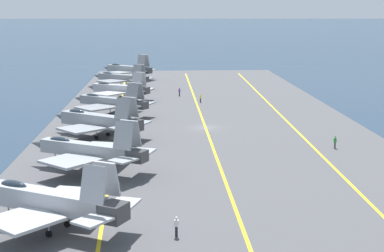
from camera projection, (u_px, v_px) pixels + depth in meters
The scene contains 16 objects.
ground_plane at pixel (205, 130), 96.25m from camera, with size 2000.00×2000.00×0.00m, color #23384C.
carrier_deck at pixel (205, 129), 96.21m from camera, with size 176.01×52.32×0.40m, color #4C4C4F.
deck_stripe_foul_line at pixel (292, 127), 96.90m from camera, with size 158.41×0.36×0.01m, color yellow.
deck_stripe_centerline at pixel (205, 127), 96.17m from camera, with size 158.41×0.36×0.01m, color yellow.
deck_stripe_edge_line at pixel (117, 128), 95.44m from camera, with size 158.41×0.36×0.01m, color yellow.
parked_jet_second at pixel (49, 201), 51.36m from camera, with size 12.87×15.85×6.77m.
parked_jet_third at pixel (88, 150), 69.88m from camera, with size 13.07×16.14×6.68m.
parked_jet_fourth at pixel (97, 121), 88.66m from camera, with size 13.83×15.97×6.54m.
parked_jet_fifth at pixel (111, 102), 106.40m from camera, with size 14.17×15.92×6.30m.
parked_jet_sixth at pixel (119, 89), 124.58m from camera, with size 13.60×15.01×6.08m.
parked_jet_seventh at pixel (121, 78), 141.61m from camera, with size 13.37×15.57×6.07m.
parked_jet_eighth at pixel (127, 69), 160.12m from camera, with size 13.09×15.50×6.91m.
crew_green_vest at pixel (335, 141), 81.91m from camera, with size 0.40×0.46×1.76m.
crew_white_vest at pixel (176, 226), 50.30m from camera, with size 0.35×0.43×1.82m.
crew_yellow_vest at pixel (201, 98), 121.32m from camera, with size 0.43×0.34×1.74m.
crew_purple_vest at pixel (179, 91), 130.03m from camera, with size 0.37×0.45×1.82m.
Camera 1 is at (-93.95, 7.07, 19.80)m, focal length 55.00 mm.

